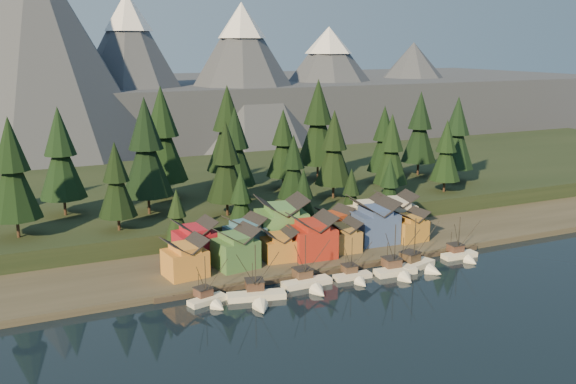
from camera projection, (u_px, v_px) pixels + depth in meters
name	position (u px, v px, depth m)	size (l,w,h in m)	color
ground	(370.00, 297.00, 128.08)	(500.00, 500.00, 0.00)	black
shore_strip	(286.00, 239.00, 163.21)	(400.00, 50.00, 1.50)	#363327
hillside	(221.00, 191.00, 206.82)	(420.00, 100.00, 6.00)	black
dock	(330.00, 269.00, 142.53)	(80.00, 4.00, 1.00)	#483D34
mountain_ridge	(127.00, 93.00, 308.92)	(560.00, 190.00, 90.00)	#454B59
boat_0	(210.00, 294.00, 124.06)	(8.39, 8.96, 10.48)	silver
boat_1	(257.00, 291.00, 125.37)	(12.29, 12.96, 12.22)	silver
boat_2	(309.00, 277.00, 132.57)	(10.92, 11.88, 12.02)	white
boat_3	(355.00, 271.00, 136.79)	(8.65, 9.35, 10.08)	silver
boat_4	(398.00, 265.00, 139.17)	(9.75, 10.51, 12.45)	silver
boat_5	(420.00, 258.00, 143.08)	(10.43, 11.11, 12.87)	silver
boat_6	(462.00, 250.00, 150.23)	(8.91, 9.67, 10.97)	white
house_front_0	(185.00, 256.00, 134.46)	(9.18, 8.79, 8.24)	#C58032
house_front_1	(235.00, 247.00, 139.71)	(9.68, 9.39, 8.90)	#416D3B
house_front_2	(279.00, 244.00, 145.00)	(7.86, 7.91, 7.05)	#AB702C
house_front_3	(312.00, 235.00, 146.85)	(10.21, 9.78, 9.81)	maroon
house_front_4	(343.00, 235.00, 151.25)	(7.70, 8.22, 7.28)	olive
house_front_5	(375.00, 220.00, 157.30)	(10.54, 9.70, 10.47)	#374D83
house_front_6	(409.00, 225.00, 159.22)	(7.87, 7.47, 7.57)	#AC772C
house_back_0	(195.00, 239.00, 144.19)	(9.10, 8.79, 9.28)	maroon
house_back_1	(245.00, 234.00, 148.67)	(9.02, 9.10, 8.89)	#386885
house_back_2	(281.00, 221.00, 153.96)	(12.86, 12.08, 12.11)	#477C43
house_back_3	(335.00, 223.00, 160.13)	(8.95, 8.24, 7.99)	#9A3617
house_back_4	(368.00, 215.00, 162.97)	(10.44, 10.13, 10.11)	beige
house_back_5	(396.00, 211.00, 166.74)	(10.62, 10.70, 10.06)	beige
tree_hill_0	(12.00, 172.00, 143.59)	(11.97, 11.97, 27.88)	#332319
tree_hill_1	(61.00, 157.00, 162.62)	(12.08, 12.08, 28.14)	#332319
tree_hill_2	(116.00, 182.00, 149.94)	(9.15, 9.15, 21.32)	#332319
tree_hill_3	(146.00, 151.00, 163.52)	(13.07, 13.07, 30.44)	#332319
tree_hill_4	(162.00, 138.00, 179.85)	(13.79, 13.79, 32.13)	#332319
tree_hill_5	(226.00, 165.00, 162.87)	(10.47, 10.47, 24.40)	#332319
tree_hill_6	(235.00, 149.00, 179.16)	(11.34, 11.34, 26.42)	#332319
tree_hill_7	(294.00, 169.00, 169.05)	(8.68, 8.68, 20.22)	#332319
tree_hill_8	(283.00, 146.00, 193.01)	(10.45, 10.45, 24.36)	#332319
tree_hill_9	(334.00, 150.00, 181.18)	(10.89, 10.89, 25.37)	#332319
tree_hill_10	(318.00, 125.00, 205.66)	(13.95, 13.95, 32.49)	#332319
tree_hill_11	(391.00, 152.00, 183.54)	(10.30, 10.30, 24.00)	#332319
tree_hill_12	(384.00, 141.00, 200.87)	(10.58, 10.58, 24.66)	#332319
tree_hill_13	(446.00, 153.00, 189.48)	(9.31, 9.31, 21.69)	#332319
tree_hill_14	(420.00, 130.00, 213.17)	(12.05, 12.05, 28.07)	#332319
tree_hill_15	(228.00, 132.00, 195.20)	(13.43, 13.43, 31.29)	#332319
tree_hill_17	(457.00, 136.00, 202.56)	(11.72, 11.72, 27.30)	#332319
tree_shore_0	(177.00, 217.00, 149.62)	(6.49, 6.49, 15.12)	#332319
tree_shore_1	(241.00, 203.00, 155.82)	(7.86, 7.86, 18.30)	#332319
tree_shore_2	(304.00, 199.00, 162.98)	(7.36, 7.36, 17.15)	#332319
tree_shore_3	(351.00, 195.00, 168.87)	(6.93, 6.93, 16.15)	#332319
tree_shore_4	(389.00, 187.00, 173.59)	(7.72, 7.72, 17.99)	#332319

